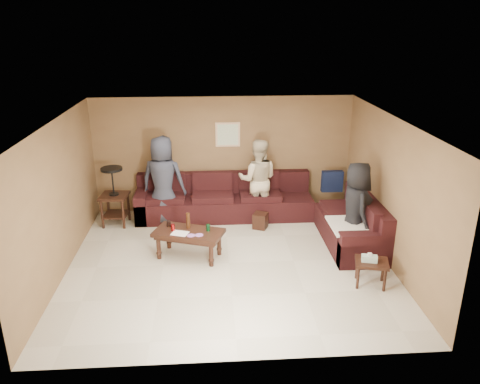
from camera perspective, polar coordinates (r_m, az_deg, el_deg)
The scene contains 10 objects.
room at distance 7.59m, azimuth -1.45°, elevation 2.42°, with size 5.60×5.50×2.50m.
sectional_sofa at distance 9.53m, azimuth 3.11°, elevation -2.33°, with size 4.65×2.90×0.97m.
coffee_table at distance 8.32m, azimuth -6.29°, elevation -5.23°, with size 1.33×0.97×0.78m.
end_table_left at distance 9.83m, azimuth -15.10°, elevation -0.37°, with size 0.58×0.58×1.22m.
side_table_right at distance 7.73m, azimuth 15.69°, elevation -8.46°, with size 0.60×0.53×0.56m.
waste_bin at distance 9.50m, azimuth 2.50°, elevation -3.52°, with size 0.26×0.26×0.32m, color black.
wall_art at distance 9.97m, azimuth -1.50°, elevation 7.02°, with size 0.52×0.04×0.52m.
person_left at distance 9.64m, azimuth -9.35°, elevation 1.43°, with size 0.90×0.58×1.83m, color #2B2F3C.
person_middle at distance 9.73m, azimuth 2.18°, elevation 1.51°, with size 0.83×0.65×1.72m, color beige.
person_right at distance 8.57m, azimuth 13.92°, elevation -1.89°, with size 0.82×0.53×1.68m, color black.
Camera 1 is at (-0.30, -7.21, 4.00)m, focal length 35.00 mm.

